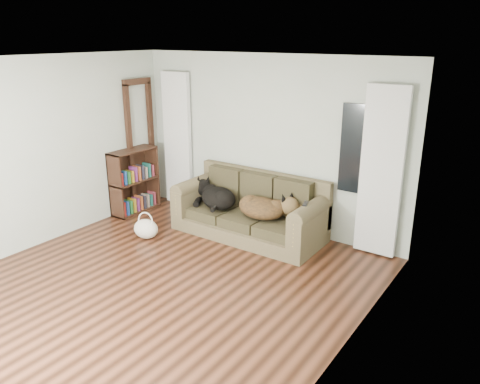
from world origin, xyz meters
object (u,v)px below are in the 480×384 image
Objects in this scene: tote_bag at (146,228)px; dog_shepherd at (265,209)px; bookshelf at (135,183)px; dog_black_lab at (216,198)px; sofa at (248,207)px.

dog_shepherd is at bearing 31.78° from tote_bag.
tote_bag is 1.23m from bookshelf.
dog_shepherd is at bearing 37.11° from dog_black_lab.
sofa is 3.08× the size of dog_black_lab.
dog_black_lab is 1.58m from bookshelf.
dog_black_lab is (-0.56, -0.03, 0.03)m from sofa.
sofa is at bearing 38.52° from tote_bag.
sofa is 0.57m from dog_black_lab.
sofa reaches higher than dog_shepherd.
bookshelf is (-2.13, -0.23, 0.05)m from sofa.
sofa is 2.14m from bookshelf.
dog_shepherd is 1.77m from tote_bag.
tote_bag is 0.36× the size of bookshelf.
dog_black_lab is 1.14m from tote_bag.
dog_black_lab is at bearing 3.39° from dog_shepherd.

